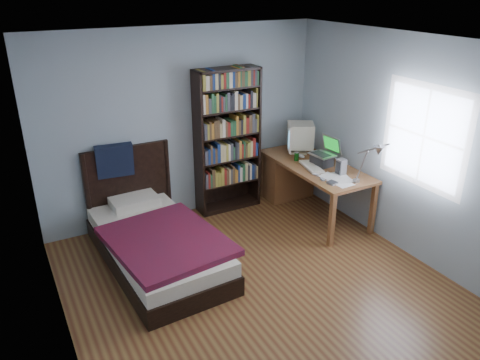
{
  "coord_description": "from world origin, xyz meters",
  "views": [
    {
      "loc": [
        -2.13,
        -3.43,
        3.01
      ],
      "look_at": [
        0.09,
        0.69,
        0.99
      ],
      "focal_mm": 35.0,
      "sensor_mm": 36.0,
      "label": 1
    }
  ],
  "objects": [
    {
      "name": "bookshelf",
      "position": [
        0.57,
        1.94,
        0.99
      ],
      "size": [
        0.88,
        0.3,
        1.96
      ],
      "color": "black",
      "rests_on": "floor"
    },
    {
      "name": "desk_lamp",
      "position": [
        1.46,
        0.1,
        1.24
      ],
      "size": [
        0.24,
        0.54,
        0.64
      ],
      "color": "#99999E",
      "rests_on": "desk"
    },
    {
      "name": "crt_monitor",
      "position": [
        1.58,
        1.7,
        0.97
      ],
      "size": [
        0.53,
        0.48,
        0.43
      ],
      "color": "beige",
      "rests_on": "desk"
    },
    {
      "name": "soda_can",
      "position": [
        1.37,
        1.44,
        0.79
      ],
      "size": [
        0.06,
        0.06,
        0.11
      ],
      "primitive_type": "cylinder",
      "color": "#083E10",
      "rests_on": "desk"
    },
    {
      "name": "keyboard",
      "position": [
        1.39,
        1.12,
        0.75
      ],
      "size": [
        0.27,
        0.48,
        0.04
      ],
      "primitive_type": "cube",
      "rotation": [
        0.0,
        0.07,
        -0.22
      ],
      "color": "beige",
      "rests_on": "desk"
    },
    {
      "name": "phone_grey",
      "position": [
        1.27,
        0.73,
        0.74
      ],
      "size": [
        0.06,
        0.09,
        0.02
      ],
      "primitive_type": "cube",
      "rotation": [
        0.0,
        0.0,
        -0.25
      ],
      "color": "gray",
      "rests_on": "desk"
    },
    {
      "name": "room",
      "position": [
        0.03,
        -0.0,
        1.25
      ],
      "size": [
        4.2,
        4.24,
        2.5
      ],
      "color": "#592E1A",
      "rests_on": "ground"
    },
    {
      "name": "laptop",
      "position": [
        1.57,
        1.13,
        0.84
      ],
      "size": [
        0.34,
        0.34,
        0.39
      ],
      "color": "#2D2D30",
      "rests_on": "desk"
    },
    {
      "name": "phone_silver",
      "position": [
        1.29,
        0.89,
        0.74
      ],
      "size": [
        0.07,
        0.1,
        0.02
      ],
      "primitive_type": "cube",
      "rotation": [
        0.0,
        0.0,
        0.23
      ],
      "color": "silver",
      "rests_on": "desk"
    },
    {
      "name": "mouse",
      "position": [
        1.49,
        1.51,
        0.75
      ],
      "size": [
        0.07,
        0.12,
        0.04
      ],
      "primitive_type": "ellipsoid",
      "color": "silver",
      "rests_on": "desk"
    },
    {
      "name": "bed",
      "position": [
        -0.79,
        1.13,
        0.25
      ],
      "size": [
        1.27,
        2.16,
        1.16
      ],
      "color": "black",
      "rests_on": "floor"
    },
    {
      "name": "desk",
      "position": [
        1.51,
        1.68,
        0.42
      ],
      "size": [
        0.75,
        1.71,
        0.73
      ],
      "color": "brown",
      "rests_on": "floor"
    },
    {
      "name": "speaker",
      "position": [
        1.58,
        0.77,
        0.83
      ],
      "size": [
        0.11,
        0.11,
        0.2
      ],
      "primitive_type": "cube",
      "rotation": [
        0.0,
        0.0,
        0.06
      ],
      "color": "gray",
      "rests_on": "desk"
    },
    {
      "name": "external_drive",
      "position": [
        1.3,
        0.58,
        0.74
      ],
      "size": [
        0.13,
        0.13,
        0.02
      ],
      "primitive_type": "cube",
      "rotation": [
        0.0,
        0.0,
        0.22
      ],
      "color": "gray",
      "rests_on": "desk"
    }
  ]
}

